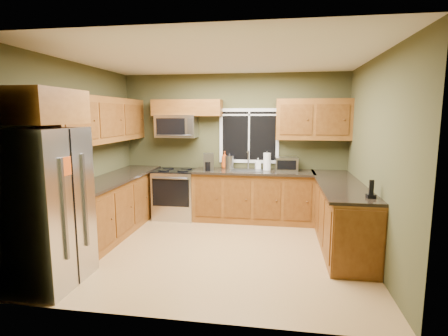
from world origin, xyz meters
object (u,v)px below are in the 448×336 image
(range, at_px, (176,193))
(soap_bottle_a, at_px, (225,160))
(coffee_maker, at_px, (209,162))
(kettle, at_px, (230,161))
(toaster_oven, at_px, (286,164))
(refrigerator, at_px, (45,208))
(cordless_phone, at_px, (371,192))
(soap_bottle_b, at_px, (258,164))
(paper_towel_roll, at_px, (267,162))
(microwave, at_px, (177,126))

(range, bearing_deg, soap_bottle_a, 14.36)
(coffee_maker, bearing_deg, range, 174.42)
(kettle, bearing_deg, soap_bottle_a, 153.43)
(toaster_oven, distance_m, coffee_maker, 1.41)
(refrigerator, distance_m, cordless_phone, 3.83)
(range, distance_m, soap_bottle_b, 1.65)
(range, relative_size, soap_bottle_b, 4.61)
(paper_towel_roll, xyz_separation_m, cordless_phone, (1.33, -1.98, -0.09))
(coffee_maker, bearing_deg, soap_bottle_b, 18.42)
(coffee_maker, xyz_separation_m, soap_bottle_a, (0.25, 0.29, 0.02))
(paper_towel_roll, relative_size, cordless_phone, 1.56)
(cordless_phone, bearing_deg, soap_bottle_b, 125.60)
(toaster_oven, height_order, cordless_phone, toaster_oven)
(refrigerator, distance_m, soap_bottle_b, 3.73)
(paper_towel_roll, bearing_deg, range, -176.02)
(kettle, relative_size, cordless_phone, 1.35)
(refrigerator, bearing_deg, soap_bottle_b, 53.51)
(range, bearing_deg, paper_towel_roll, 3.98)
(range, distance_m, soap_bottle_a, 1.12)
(coffee_maker, relative_size, soap_bottle_a, 0.96)
(range, height_order, paper_towel_roll, paper_towel_roll)
(microwave, distance_m, cordless_phone, 3.70)
(refrigerator, distance_m, toaster_oven, 3.97)
(kettle, bearing_deg, cordless_phone, -45.22)
(microwave, xyz_separation_m, toaster_oven, (2.05, -0.03, -0.67))
(paper_towel_roll, height_order, cordless_phone, paper_towel_roll)
(kettle, distance_m, cordless_phone, 2.88)
(toaster_oven, xyz_separation_m, kettle, (-1.05, 0.08, 0.01))
(soap_bottle_a, bearing_deg, soap_bottle_b, 0.00)
(refrigerator, relative_size, soap_bottle_b, 8.85)
(soap_bottle_a, bearing_deg, coffee_maker, -130.63)
(toaster_oven, bearing_deg, coffee_maker, -173.15)
(toaster_oven, xyz_separation_m, soap_bottle_a, (-1.15, 0.13, 0.04))
(range, relative_size, toaster_oven, 2.27)
(refrigerator, height_order, range, refrigerator)
(cordless_phone, bearing_deg, toaster_oven, 116.42)
(coffee_maker, bearing_deg, paper_towel_roll, 9.80)
(microwave, distance_m, soap_bottle_a, 1.10)
(refrigerator, distance_m, paper_towel_roll, 3.75)
(coffee_maker, height_order, cordless_phone, coffee_maker)
(kettle, xyz_separation_m, paper_towel_roll, (0.70, -0.06, 0.02))
(microwave, distance_m, kettle, 1.19)
(microwave, relative_size, soap_bottle_b, 3.74)
(cordless_phone, bearing_deg, soap_bottle_a, 135.47)
(range, relative_size, cordless_phone, 4.23)
(paper_towel_roll, bearing_deg, coffee_maker, -170.20)
(refrigerator, xyz_separation_m, kettle, (1.69, 2.95, 0.18))
(kettle, height_order, cordless_phone, kettle)
(refrigerator, bearing_deg, soap_bottle_a, 62.09)
(paper_towel_roll, xyz_separation_m, soap_bottle_b, (-0.17, 0.11, -0.06))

